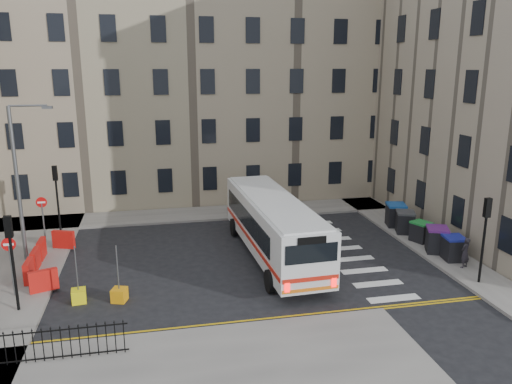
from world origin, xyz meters
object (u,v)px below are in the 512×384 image
object	(u,v)px
wheelie_bin_c	(421,232)
bollard_chevron	(79,296)
pedestrian	(465,253)
bollard_yellow	(119,295)
wheelie_bin_b	(437,240)
wheelie_bin_d	(405,222)
wheelie_bin_a	(453,248)
bus	(273,224)
wheelie_bin_e	(396,215)
streetlamp	(17,182)

from	to	relation	value
wheelie_bin_c	bollard_chevron	distance (m)	18.84
pedestrian	bollard_yellow	bearing A→B (deg)	-25.85
wheelie_bin_b	wheelie_bin_d	size ratio (longest dim) A/B	1.06
wheelie_bin_a	wheelie_bin_b	world-z (taller)	wheelie_bin_b
bus	bollard_chevron	size ratio (longest dim) A/B	19.76
pedestrian	bollard_chevron	xyz separation A→B (m)	(-18.61, 0.29, -0.64)
wheelie_bin_a	wheelie_bin_e	xyz separation A→B (m)	(-0.26, 5.92, 0.08)
wheelie_bin_b	wheelie_bin_c	bearing A→B (deg)	111.84
wheelie_bin_b	wheelie_bin_e	size ratio (longest dim) A/B	1.03
wheelie_bin_d	bollard_yellow	size ratio (longest dim) A/B	2.50
wheelie_bin_a	wheelie_bin_c	world-z (taller)	wheelie_bin_a
wheelie_bin_d	wheelie_bin_a	bearing A→B (deg)	-65.87
streetlamp	bollard_chevron	world-z (taller)	streetlamp
wheelie_bin_a	wheelie_bin_d	distance (m)	4.57
wheelie_bin_a	wheelie_bin_e	size ratio (longest dim) A/B	0.84
wheelie_bin_c	pedestrian	size ratio (longest dim) A/B	0.85
bus	wheelie_bin_a	bearing A→B (deg)	-18.97
wheelie_bin_d	bollard_yellow	world-z (taller)	wheelie_bin_d
bus	wheelie_bin_e	bearing A→B (deg)	17.61
bus	wheelie_bin_a	xyz separation A→B (m)	(9.09, -2.71, -1.05)
bus	wheelie_bin_b	distance (m)	9.04
wheelie_bin_a	bollard_chevron	world-z (taller)	wheelie_bin_a
wheelie_bin_a	bollard_chevron	xyz separation A→B (m)	(-18.66, -0.78, -0.49)
wheelie_bin_b	wheelie_bin_c	size ratio (longest dim) A/B	1.20
wheelie_bin_d	streetlamp	bearing A→B (deg)	-160.43
streetlamp	pedestrian	world-z (taller)	streetlamp
streetlamp	wheelie_bin_a	size ratio (longest dim) A/B	6.30
pedestrian	wheelie_bin_b	bearing A→B (deg)	-111.15
wheelie_bin_d	wheelie_bin_b	bearing A→B (deg)	-68.31
wheelie_bin_a	pedestrian	xyz separation A→B (m)	(-0.05, -1.07, 0.14)
bus	pedestrian	xyz separation A→B (m)	(9.04, -3.78, -0.90)
wheelie_bin_b	wheelie_bin_d	xyz separation A→B (m)	(-0.10, 3.35, -0.03)
pedestrian	wheelie_bin_e	bearing A→B (deg)	-114.04
wheelie_bin_c	bollard_yellow	xyz separation A→B (m)	(-16.73, -3.97, -0.44)
bollard_yellow	wheelie_bin_b	bearing A→B (deg)	7.72
bollard_yellow	wheelie_bin_c	bearing A→B (deg)	13.34
bollard_chevron	bus	bearing A→B (deg)	20.03
bollard_yellow	bollard_chevron	size ratio (longest dim) A/B	1.00
wheelie_bin_d	bollard_yellow	xyz separation A→B (m)	(-16.60, -5.61, -0.52)
wheelie_bin_c	wheelie_bin_d	size ratio (longest dim) A/B	0.89
streetlamp	bollard_yellow	size ratio (longest dim) A/B	13.57
bus	bollard_yellow	xyz separation A→B (m)	(-7.84, -3.75, -1.54)
pedestrian	streetlamp	bearing A→B (deg)	-40.51
bus	bollard_yellow	bearing A→B (deg)	-156.80
streetlamp	wheelie_bin_a	bearing A→B (deg)	-12.08
streetlamp	wheelie_bin_b	bearing A→B (deg)	-9.11
bollard_yellow	bollard_chevron	bearing A→B (deg)	171.34
wheelie_bin_c	wheelie_bin_d	bearing A→B (deg)	71.98
wheelie_bin_e	pedestrian	xyz separation A→B (m)	(0.21, -6.99, 0.06)
streetlamp	bollard_chevron	size ratio (longest dim) A/B	13.57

